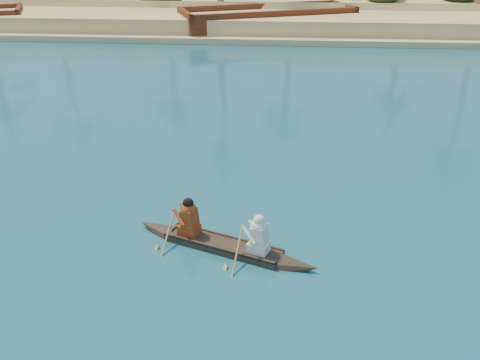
# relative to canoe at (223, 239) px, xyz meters

# --- Properties ---
(shrub_cluster) EXTENTS (100.00, 6.00, 2.40)m
(shrub_cluster) POSITION_rel_canoe_xyz_m (6.46, 32.15, 0.96)
(shrub_cluster) COLOR #1F3112
(shrub_cluster) RESTS_ON ground
(canoe) EXTENTS (4.52, 2.22, 1.27)m
(canoe) POSITION_rel_canoe_xyz_m (0.00, 0.00, 0.00)
(canoe) COLOR #3A2C20
(canoe) RESTS_ON ground
(barge_mid) EXTENTS (12.34, 8.05, 1.95)m
(barge_mid) POSITION_rel_canoe_xyz_m (0.08, 27.26, 0.44)
(barge_mid) COLOR maroon
(barge_mid) RESTS_ON ground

